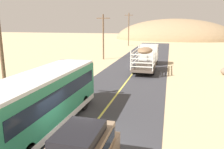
{
  "coord_description": "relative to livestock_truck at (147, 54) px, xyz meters",
  "views": [
    {
      "loc": [
        4.1,
        -9.31,
        5.9
      ],
      "look_at": [
        0.0,
        6.77,
        2.11
      ],
      "focal_mm": 36.18,
      "sensor_mm": 36.0,
      "label": 1
    }
  ],
  "objects": [
    {
      "name": "livestock_truck",
      "position": [
        0.0,
        0.0,
        0.0
      ],
      "size": [
        2.53,
        9.7,
        3.02
      ],
      "color": "silver",
      "rests_on": "road_surface"
    },
    {
      "name": "road_centre_line",
      "position": [
        -1.28,
        -21.09,
        -1.77
      ],
      "size": [
        0.16,
        117.6,
        0.0
      ],
      "primitive_type": "cube",
      "color": "#D8CC4C",
      "rests_on": "road_surface"
    },
    {
      "name": "power_pole_mid",
      "position": [
        -7.79,
        5.45,
        2.12
      ],
      "size": [
        2.2,
        0.24,
        7.26
      ],
      "color": "brown",
      "rests_on": "ground"
    },
    {
      "name": "power_pole_near",
      "position": [
        -7.79,
        -17.99,
        2.53
      ],
      "size": [
        2.2,
        0.24,
        8.07
      ],
      "color": "brown",
      "rests_on": "ground"
    },
    {
      "name": "distant_hill",
      "position": [
        4.27,
        56.4,
        -1.79
      ],
      "size": [
        43.05,
        25.64,
        14.94
      ],
      "primitive_type": "ellipsoid",
      "color": "#997C5A",
      "rests_on": "ground"
    },
    {
      "name": "bus",
      "position": [
        -3.83,
        -19.81,
        -0.04
      ],
      "size": [
        2.54,
        10.0,
        3.21
      ],
      "color": "#2D8C66",
      "rests_on": "road_surface"
    },
    {
      "name": "ground_plane",
      "position": [
        -1.28,
        -21.09,
        -1.79
      ],
      "size": [
        240.0,
        240.0,
        0.0
      ],
      "primitive_type": "plane",
      "color": "#CCB284"
    },
    {
      "name": "power_pole_far",
      "position": [
        -7.79,
        28.88,
        2.74
      ],
      "size": [
        2.2,
        0.24,
        8.48
      ],
      "color": "brown",
      "rests_on": "ground"
    },
    {
      "name": "road_surface",
      "position": [
        -1.28,
        -21.09,
        -1.78
      ],
      "size": [
        8.0,
        120.0,
        0.02
      ],
      "primitive_type": "cube",
      "color": "#38383D",
      "rests_on": "ground"
    }
  ]
}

